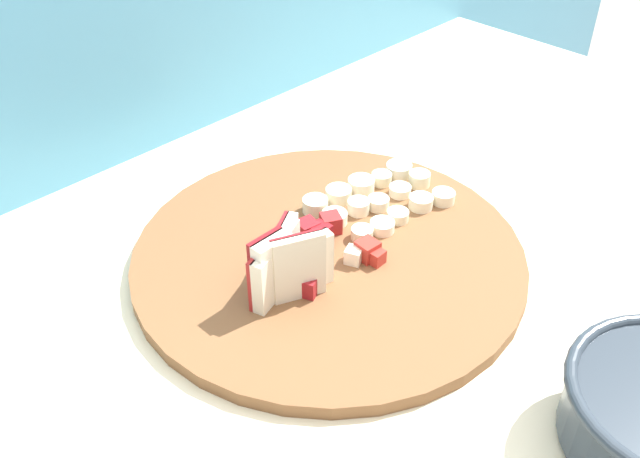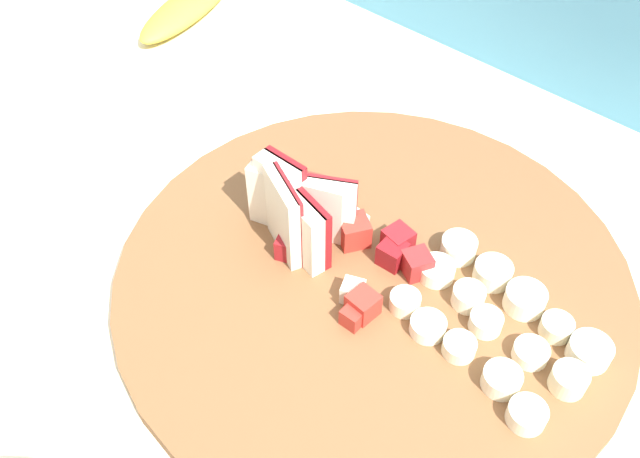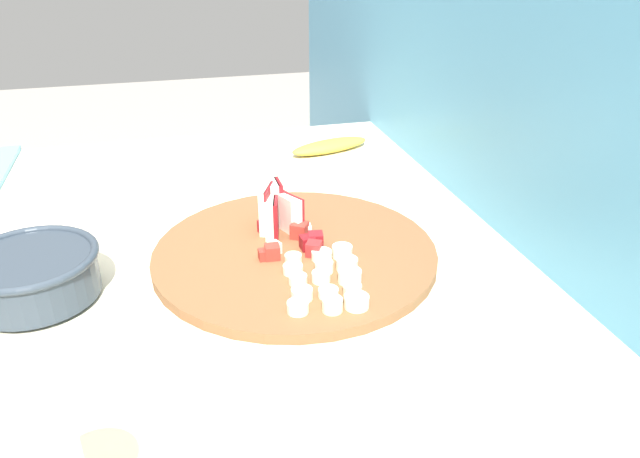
% 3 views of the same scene
% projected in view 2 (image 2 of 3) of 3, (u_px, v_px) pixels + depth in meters
% --- Properties ---
extents(tile_backsplash, '(2.40, 0.04, 1.33)m').
position_uv_depth(tile_backsplash, '(557.00, 249.00, 0.83)').
color(tile_backsplash, '#4C8EB2').
rests_on(tile_backsplash, ground).
extents(cutting_board, '(0.39, 0.39, 0.01)m').
position_uv_depth(cutting_board, '(373.00, 277.00, 0.52)').
color(cutting_board, brown).
rests_on(cutting_board, tiled_countertop).
extents(apple_wedge_fan, '(0.09, 0.06, 0.07)m').
position_uv_depth(apple_wedge_fan, '(298.00, 208.00, 0.52)').
color(apple_wedge_fan, maroon).
rests_on(apple_wedge_fan, cutting_board).
extents(apple_dice_pile, '(0.11, 0.09, 0.02)m').
position_uv_depth(apple_dice_pile, '(363.00, 255.00, 0.51)').
color(apple_dice_pile, maroon).
rests_on(apple_dice_pile, cutting_board).
extents(banana_slice_rows, '(0.15, 0.11, 0.02)m').
position_uv_depth(banana_slice_rows, '(499.00, 320.00, 0.48)').
color(banana_slice_rows, beige).
rests_on(banana_slice_rows, cutting_board).
extents(banana_peel, '(0.09, 0.18, 0.02)m').
position_uv_depth(banana_peel, '(188.00, 6.00, 0.78)').
color(banana_peel, gold).
rests_on(banana_peel, tiled_countertop).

